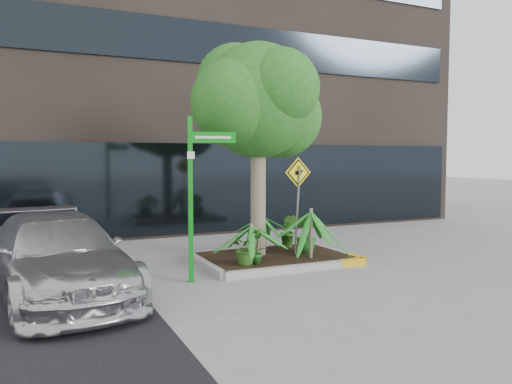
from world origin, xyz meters
name	(u,v)px	position (x,y,z in m)	size (l,w,h in m)	color
ground	(272,265)	(0.00, 0.00, 0.00)	(80.00, 80.00, 0.00)	gray
building	(180,13)	(0.50, 8.50, 7.50)	(18.00, 8.00, 15.00)	#2D2621
planter	(276,257)	(0.23, 0.27, 0.10)	(3.35, 2.36, 0.15)	#9E9E99
tree	(258,101)	(-0.08, 0.55, 3.53)	(3.22, 2.86, 4.83)	gray
palm_front	(311,212)	(0.79, -0.28, 1.14)	(1.19, 1.19, 1.33)	gray
palm_left	(251,226)	(-0.58, -0.22, 0.90)	(0.90, 0.90, 1.00)	gray
palm_back	(262,217)	(0.26, 1.02, 0.91)	(0.91, 0.91, 1.02)	gray
parked_car	(58,256)	(-4.28, -0.64, 0.67)	(1.89, 4.65, 1.35)	silver
shrub_a	(245,248)	(-0.77, -0.32, 0.49)	(0.61, 0.61, 0.68)	#2B5B1A
shrub_b	(306,235)	(1.01, 0.30, 0.55)	(0.45, 0.45, 0.81)	#236F21
shrub_c	(257,246)	(-0.53, -0.38, 0.52)	(0.39, 0.39, 0.74)	#1E621E
shrub_d	(289,231)	(0.95, 1.00, 0.54)	(0.43, 0.43, 0.79)	#2B631C
street_sign_post	(193,180)	(-1.93, -0.63, 1.88)	(0.88, 1.03, 3.04)	#0B8314
cattle_sign	(298,189)	(0.68, 0.11, 1.60)	(0.66, 0.22, 2.15)	slate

